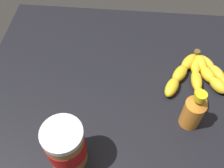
# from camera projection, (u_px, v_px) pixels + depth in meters

# --- Properties ---
(ground_plane) EXTENTS (0.88, 0.71, 0.03)m
(ground_plane) POSITION_uv_depth(u_px,v_px,m) (124.00, 85.00, 0.83)
(ground_plane) COLOR black
(banana_bunch) EXTENTS (0.22, 0.23, 0.04)m
(banana_bunch) POSITION_uv_depth(u_px,v_px,m) (199.00, 75.00, 0.81)
(banana_bunch) COLOR yellow
(banana_bunch) RESTS_ON ground_plane
(peanut_butter_jar) EXTENTS (0.10, 0.10, 0.14)m
(peanut_butter_jar) POSITION_uv_depth(u_px,v_px,m) (66.00, 146.00, 0.61)
(peanut_butter_jar) COLOR #9E602D
(peanut_butter_jar) RESTS_ON ground_plane
(honey_bottle) EXTENTS (0.06, 0.06, 0.14)m
(honey_bottle) POSITION_uv_depth(u_px,v_px,m) (194.00, 110.00, 0.68)
(honey_bottle) COLOR orange
(honey_bottle) RESTS_ON ground_plane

